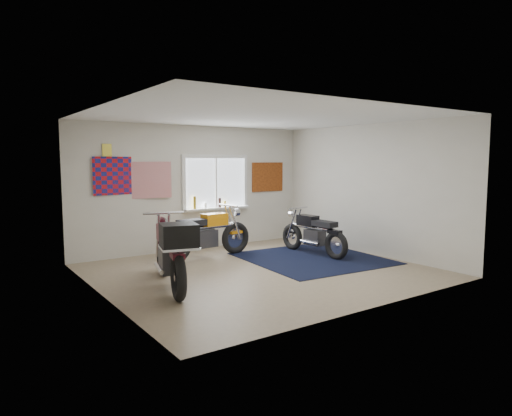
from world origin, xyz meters
TOP-DOWN VIEW (x-y plane):
  - ground at (0.00, 0.00)m, footprint 5.50×5.50m
  - room_shell at (0.00, 0.00)m, footprint 5.50×5.50m
  - navy_rug at (1.44, 0.25)m, footprint 2.69×2.79m
  - window_assembly at (0.50, 2.47)m, footprint 1.66×0.17m
  - oil_bottles at (0.24, 2.40)m, footprint 0.83×0.07m
  - flag_display at (-1.90, 2.48)m, footprint 1.60×0.10m
  - triumph_poster at (1.95, 2.48)m, footprint 0.90×0.03m
  - yellow_triumph at (-0.27, 1.50)m, footprint 2.09×0.63m
  - black_chrome_bike at (1.72, 0.55)m, footprint 0.57×1.86m
  - maroon_tourer at (-1.80, -0.20)m, footprint 0.99×2.18m

SIDE VIEW (x-z plane):
  - ground at x=0.00m, z-range 0.00..0.00m
  - navy_rug at x=1.44m, z-range 0.00..0.01m
  - black_chrome_bike at x=1.72m, z-range -0.06..0.90m
  - yellow_triumph at x=-0.27m, z-range -0.06..0.99m
  - maroon_tourer at x=-1.80m, z-range 0.02..1.14m
  - oil_bottles at x=0.24m, z-range 0.87..1.15m
  - window_assembly at x=0.50m, z-range 0.74..2.00m
  - triumph_poster at x=1.95m, z-range 1.20..1.90m
  - room_shell at x=0.00m, z-range -1.11..4.39m
  - flag_display at x=-1.90m, z-range 1.56..2.73m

